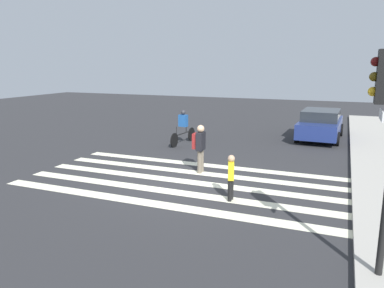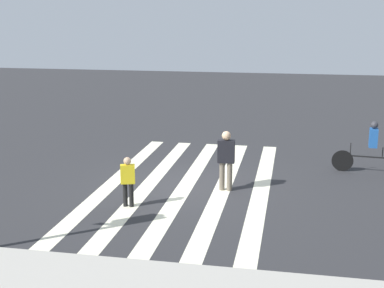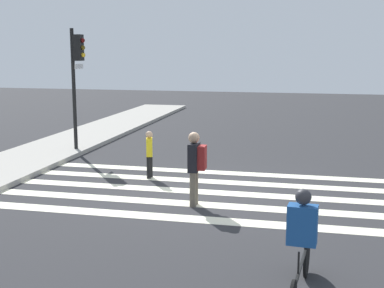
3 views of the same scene
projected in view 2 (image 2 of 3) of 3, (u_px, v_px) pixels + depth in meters
The scene contains 5 objects.
ground_plane at pixel (186, 186), 15.04m from camera, with size 60.00×60.00×0.00m, color #2D2D30.
crosswalk_stripes at pixel (186, 186), 15.04m from camera, with size 4.67×10.00×0.01m.
pedestrian_child_with_backpack at pixel (226, 156), 14.47m from camera, with size 0.47×0.39×1.66m.
pedestrian_adult_blue_shirt at pixel (128, 179), 13.26m from camera, with size 0.39×0.25×1.28m.
cyclist_near_curb at pixel (373, 145), 16.03m from camera, with size 2.33×0.42×1.61m.
Camera 2 is at (-2.88, 14.04, 4.71)m, focal length 50.00 mm.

